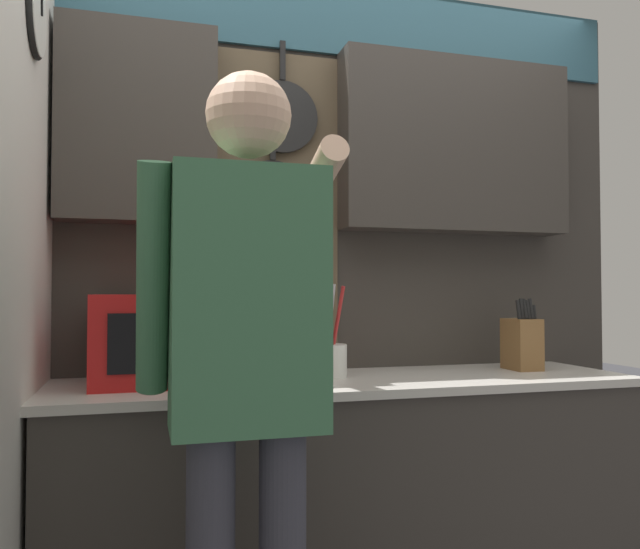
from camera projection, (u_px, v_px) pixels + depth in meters
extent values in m
cube|color=#38332D|center=(352.00, 505.00, 2.28)|extent=(2.10, 0.57, 0.87)
cube|color=beige|center=(351.00, 382.00, 2.29)|extent=(2.13, 0.60, 0.03)
cube|color=#38332D|center=(328.00, 283.00, 2.60)|extent=(2.70, 0.04, 2.51)
cube|color=#2D5666|center=(329.00, 18.00, 2.60)|extent=(2.66, 0.02, 0.30)
cube|color=#38332D|center=(138.00, 123.00, 2.31)|extent=(0.57, 0.16, 0.74)
cube|color=#38332D|center=(455.00, 146.00, 2.67)|extent=(1.02, 0.16, 0.74)
cube|color=brown|center=(277.00, 206.00, 2.52)|extent=(0.51, 0.01, 1.25)
cylinder|color=black|center=(282.00, 117.00, 2.51)|extent=(0.29, 0.02, 0.29)
cube|color=black|center=(283.00, 61.00, 2.51)|extent=(0.02, 0.02, 0.16)
cylinder|color=black|center=(272.00, 192.00, 2.49)|extent=(0.26, 0.02, 0.26)
cube|color=black|center=(273.00, 140.00, 2.49)|extent=(0.02, 0.02, 0.16)
cylinder|color=silver|center=(238.00, 301.00, 2.44)|extent=(0.01, 0.01, 0.22)
ellipsoid|color=silver|center=(238.00, 332.00, 2.44)|extent=(0.04, 0.01, 0.04)
cylinder|color=silver|center=(258.00, 302.00, 2.46)|extent=(0.01, 0.01, 0.22)
ellipsoid|color=silver|center=(258.00, 333.00, 2.46)|extent=(0.05, 0.01, 0.04)
cylinder|color=silver|center=(278.00, 296.00, 2.48)|extent=(0.01, 0.01, 0.18)
ellipsoid|color=silver|center=(278.00, 322.00, 2.48)|extent=(0.04, 0.01, 0.03)
cylinder|color=silver|center=(297.00, 296.00, 2.51)|extent=(0.01, 0.01, 0.17)
ellipsoid|color=silver|center=(297.00, 321.00, 2.50)|extent=(0.06, 0.01, 0.05)
cylinder|color=red|center=(317.00, 302.00, 2.53)|extent=(0.01, 0.01, 0.23)
ellipsoid|color=red|center=(317.00, 333.00, 2.52)|extent=(0.04, 0.01, 0.03)
cube|color=silver|center=(5.00, 276.00, 1.61)|extent=(0.04, 1.60, 2.51)
cylinder|color=white|center=(37.00, 14.00, 1.86)|extent=(0.02, 0.25, 0.25)
torus|color=black|center=(36.00, 14.00, 1.86)|extent=(0.02, 0.27, 0.27)
cube|color=black|center=(42.00, 1.00, 1.87)|extent=(0.01, 0.02, 0.09)
cube|color=red|center=(170.00, 339.00, 2.17)|extent=(0.52, 0.35, 0.31)
cube|color=black|center=(154.00, 343.00, 1.98)|extent=(0.28, 0.01, 0.19)
cube|color=#333338|center=(229.00, 342.00, 2.05)|extent=(0.11, 0.01, 0.23)
cube|color=brown|center=(522.00, 344.00, 2.55)|extent=(0.11, 0.15, 0.21)
cylinder|color=black|center=(518.00, 310.00, 2.51)|extent=(0.02, 0.03, 0.08)
cylinder|color=black|center=(522.00, 309.00, 2.52)|extent=(0.02, 0.03, 0.08)
cylinder|color=black|center=(525.00, 309.00, 2.52)|extent=(0.02, 0.04, 0.08)
cylinder|color=black|center=(528.00, 310.00, 2.53)|extent=(0.02, 0.03, 0.08)
cylinder|color=black|center=(531.00, 309.00, 2.53)|extent=(0.02, 0.03, 0.08)
cylinder|color=black|center=(534.00, 312.00, 2.53)|extent=(0.02, 0.02, 0.06)
cylinder|color=white|center=(330.00, 361.00, 2.33)|extent=(0.12, 0.12, 0.12)
cylinder|color=tan|center=(328.00, 331.00, 2.35)|extent=(0.02, 0.03, 0.24)
cylinder|color=silver|center=(330.00, 324.00, 2.33)|extent=(0.04, 0.04, 0.30)
cylinder|color=tan|center=(322.00, 340.00, 2.34)|extent=(0.04, 0.03, 0.18)
cylinder|color=black|center=(331.00, 330.00, 2.30)|extent=(0.01, 0.03, 0.26)
cylinder|color=red|center=(337.00, 325.00, 2.32)|extent=(0.05, 0.06, 0.29)
cylinder|color=tan|center=(330.00, 326.00, 2.32)|extent=(0.05, 0.02, 0.28)
cylinder|color=silver|center=(330.00, 334.00, 2.33)|extent=(0.02, 0.06, 0.22)
cube|color=#3D704C|center=(248.00, 299.00, 1.56)|extent=(0.38, 0.22, 0.65)
sphere|color=#DBAD8E|center=(249.00, 115.00, 1.58)|extent=(0.22, 0.22, 0.22)
cylinder|color=#3D704C|center=(153.00, 280.00, 1.54)|extent=(0.08, 0.24, 0.58)
cylinder|color=#DBAD8E|center=(308.00, 198.00, 1.90)|extent=(0.08, 0.58, 0.26)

